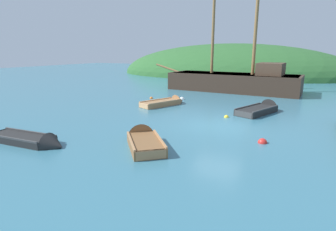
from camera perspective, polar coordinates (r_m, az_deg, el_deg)
The scene contains 11 objects.
ground_plane at distance 14.38m, azimuth 10.65°, elevation -2.18°, with size 120.00×120.00×0.00m, color teal.
shore_hill at distance 47.10m, azimuth 12.85°, elevation 8.49°, with size 39.04×21.96×10.25m, color #2D602D.
sailing_ship at distance 27.38m, azimuth 13.89°, elevation 6.39°, with size 15.18×4.85×10.69m.
rowboat_outer_right at distance 12.80m, azimuth -26.96°, elevation -5.01°, with size 3.96×1.29×1.01m.
rowboat_outer_left at distance 18.35m, azimuth 19.32°, elevation 1.10°, with size 2.56×4.05×1.23m.
rowboat_center at distance 19.72m, azimuth -0.30°, elevation 2.65°, with size 2.44×3.86×1.05m.
rowboat_far at distance 11.34m, azimuth -5.22°, elevation -5.59°, with size 2.88×3.06×1.18m.
buoy_yellow at distance 16.34m, azimuth 12.31°, elevation -0.38°, with size 0.28×0.28×0.28m, color yellow.
buoy_white at distance 21.96m, azimuth 2.98°, elevation 3.43°, with size 0.42×0.42×0.42m, color white.
buoy_red at distance 12.26m, azimuth 19.45°, elevation -5.51°, with size 0.40×0.40×0.40m, color red.
buoy_orange at distance 22.42m, azimuth -3.57°, elevation 3.63°, with size 0.29×0.29×0.29m, color orange.
Camera 1 is at (3.69, -13.36, 3.82)m, focal length 28.63 mm.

